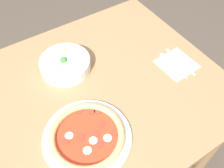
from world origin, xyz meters
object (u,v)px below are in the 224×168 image
(fork, at_px, (173,66))
(knife, at_px, (181,63))
(bowl, at_px, (65,64))
(pizza, at_px, (87,136))

(fork, distance_m, knife, 0.04)
(bowl, relative_size, fork, 1.24)
(pizza, bearing_deg, bowl, 75.96)
(pizza, xyz_separation_m, knife, (0.56, 0.09, -0.01))
(pizza, bearing_deg, fork, 11.14)
(fork, xyz_separation_m, knife, (0.04, -0.01, -0.00))
(pizza, relative_size, bowl, 1.45)
(pizza, xyz_separation_m, fork, (0.51, 0.10, -0.01))
(pizza, distance_m, fork, 0.52)
(fork, bearing_deg, pizza, 102.10)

